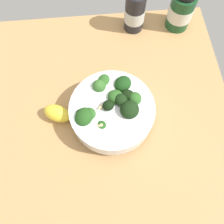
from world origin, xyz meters
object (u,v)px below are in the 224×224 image
at_px(bowl_of_broccoli, 112,110).
at_px(lemon_wedge, 57,113).
at_px(bottle_tall, 181,11).
at_px(bottle_short, 135,11).

xyz_separation_m(bowl_of_broccoli, lemon_wedge, (-0.14, 0.01, -0.02)).
bearing_deg(bottle_tall, lemon_wedge, -143.08).
bearing_deg(bottle_tall, bottle_short, 178.28).
height_order(bowl_of_broccoli, bottle_short, bottle_short).
bearing_deg(bottle_short, bottle_tall, -1.72).
distance_m(bowl_of_broccoli, lemon_wedge, 0.14).
bearing_deg(bowl_of_broccoli, bottle_tall, 51.56).
relative_size(bowl_of_broccoli, bottle_tall, 1.73).
distance_m(bowl_of_broccoli, bottle_short, 0.32).
bearing_deg(lemon_wedge, bowl_of_broccoli, -5.31).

